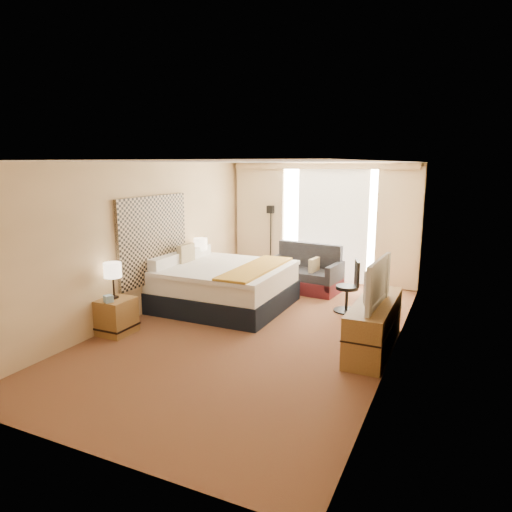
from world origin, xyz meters
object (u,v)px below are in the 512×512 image
at_px(nightstand_right, 202,279).
at_px(television, 370,282).
at_px(media_dresser, 374,325).
at_px(floor_lamp, 271,227).
at_px(desk_chair, 350,289).
at_px(bed, 223,285).
at_px(nightstand_left, 117,316).
at_px(lamp_left, 113,271).
at_px(lamp_right, 201,244).
at_px(loveseat, 304,275).

xyz_separation_m(nightstand_right, television, (3.65, -1.65, 0.75)).
bearing_deg(media_dresser, floor_lamp, 132.08).
xyz_separation_m(nightstand_right, desk_chair, (3.00, 0.06, 0.14)).
bearing_deg(bed, nightstand_left, -113.04).
relative_size(media_dresser, lamp_left, 3.21).
bearing_deg(bed, lamp_left, -114.21).
xyz_separation_m(desk_chair, lamp_right, (-3.02, -0.04, 0.58)).
relative_size(nightstand_right, desk_chair, 0.60).
relative_size(media_dresser, loveseat, 1.13).
xyz_separation_m(nightstand_left, desk_chair, (3.00, 2.56, 0.14)).
height_order(floor_lamp, lamp_right, floor_lamp).
relative_size(media_dresser, lamp_right, 3.17).
bearing_deg(floor_lamp, lamp_left, -99.93).
relative_size(media_dresser, television, 1.62).
height_order(bed, loveseat, bed).
height_order(desk_chair, lamp_right, lamp_right).
xyz_separation_m(nightstand_left, lamp_left, (-0.04, 0.02, 0.71)).
bearing_deg(floor_lamp, loveseat, -35.40).
relative_size(bed, lamp_left, 4.02).
xyz_separation_m(nightstand_right, lamp_right, (-0.02, 0.02, 0.71)).
xyz_separation_m(nightstand_left, media_dresser, (3.70, 1.05, 0.07)).
distance_m(nightstand_left, nightstand_right, 2.50).
height_order(nightstand_left, bed, bed).
height_order(media_dresser, desk_chair, desk_chair).
distance_m(media_dresser, bed, 3.01).
relative_size(loveseat, floor_lamp, 0.97).
relative_size(floor_lamp, lamp_left, 2.93).
bearing_deg(bed, floor_lamp, 92.06).
bearing_deg(lamp_left, floor_lamp, 80.07).
relative_size(media_dresser, floor_lamp, 1.09).
height_order(nightstand_left, lamp_left, lamp_left).
bearing_deg(nightstand_left, desk_chair, 40.47).
xyz_separation_m(media_dresser, television, (-0.05, -0.20, 0.67)).
relative_size(lamp_right, television, 0.51).
relative_size(floor_lamp, television, 1.48).
height_order(nightstand_right, desk_chair, desk_chair).
relative_size(bed, television, 2.02).
xyz_separation_m(desk_chair, lamp_left, (-3.04, -2.54, 0.57)).
bearing_deg(lamp_right, bed, -36.56).
height_order(nightstand_right, media_dresser, media_dresser).
xyz_separation_m(nightstand_right, bed, (0.81, -0.60, 0.13)).
bearing_deg(television, media_dresser, -10.51).
distance_m(floor_lamp, lamp_left, 4.40).
distance_m(desk_chair, television, 1.93).
bearing_deg(bed, media_dresser, -16.38).
bearing_deg(desk_chair, lamp_right, 160.46).
xyz_separation_m(nightstand_right, media_dresser, (3.70, -1.45, 0.07)).
bearing_deg(lamp_right, nightstand_right, -35.17).
relative_size(loveseat, lamp_left, 2.84).
bearing_deg(lamp_right, nightstand_left, -89.46).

